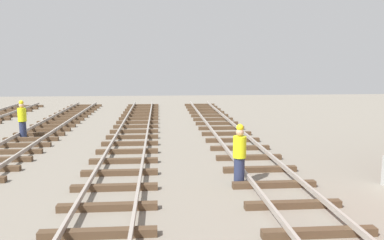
% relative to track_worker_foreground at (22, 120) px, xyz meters
% --- Properties ---
extents(track_worker_foreground, '(0.40, 0.40, 1.87)m').
position_rel_track_worker_foreground_xyz_m(track_worker_foreground, '(0.00, 0.00, 0.00)').
color(track_worker_foreground, '#262D4C').
rests_on(track_worker_foreground, ground).
extents(track_worker_distant, '(0.40, 0.40, 1.87)m').
position_rel_track_worker_foreground_xyz_m(track_worker_distant, '(8.95, -8.02, 0.00)').
color(track_worker_distant, '#262D4C').
rests_on(track_worker_distant, ground).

